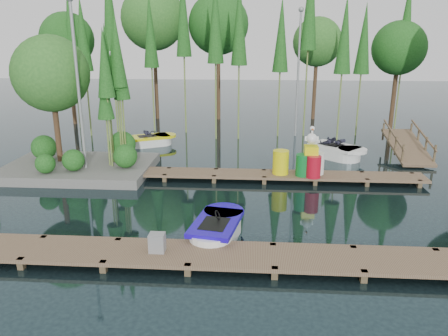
# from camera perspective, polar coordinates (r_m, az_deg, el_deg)

# --- Properties ---
(ground_plane) EXTENTS (90.00, 90.00, 0.00)m
(ground_plane) POSITION_cam_1_polar(r_m,az_deg,el_deg) (15.84, -1.94, -4.30)
(ground_plane) COLOR #1B2E33
(near_dock) EXTENTS (18.00, 1.50, 0.50)m
(near_dock) POSITION_cam_1_polar(r_m,az_deg,el_deg) (11.68, -4.29, -11.21)
(near_dock) COLOR brown
(near_dock) RESTS_ON ground
(far_dock) EXTENTS (15.00, 1.20, 0.50)m
(far_dock) POSITION_cam_1_polar(r_m,az_deg,el_deg) (18.05, 2.04, -0.83)
(far_dock) COLOR brown
(far_dock) RESTS_ON ground
(island) EXTENTS (6.20, 4.20, 6.75)m
(island) POSITION_cam_1_polar(r_m,az_deg,el_deg) (19.79, -19.65, 8.56)
(island) COLOR slate
(island) RESTS_ON ground
(tree_screen) EXTENTS (34.42, 18.53, 10.31)m
(tree_screen) POSITION_cam_1_polar(r_m,az_deg,el_deg) (25.54, -4.26, 17.75)
(tree_screen) COLOR #48311E
(tree_screen) RESTS_ON ground
(lamp_island) EXTENTS (0.30, 0.30, 7.25)m
(lamp_island) POSITION_cam_1_polar(r_m,az_deg,el_deg) (18.64, -18.65, 11.54)
(lamp_island) COLOR gray
(lamp_island) RESTS_ON ground
(lamp_rear) EXTENTS (0.30, 0.30, 7.25)m
(lamp_rear) POSITION_cam_1_polar(r_m,az_deg,el_deg) (25.84, 9.72, 13.43)
(lamp_rear) COLOR gray
(lamp_rear) RESTS_ON ground
(ramp) EXTENTS (1.50, 3.94, 1.49)m
(ramp) POSITION_cam_1_polar(r_m,az_deg,el_deg) (23.02, 22.79, 2.68)
(ramp) COLOR brown
(ramp) RESTS_ON ground
(boat_blue) EXTENTS (1.68, 2.89, 0.91)m
(boat_blue) POSITION_cam_1_polar(r_m,az_deg,el_deg) (12.94, -0.95, -8.08)
(boat_blue) COLOR white
(boat_blue) RESTS_ON ground
(boat_yellow_far) EXTENTS (2.81, 2.21, 1.28)m
(boat_yellow_far) POSITION_cam_1_polar(r_m,az_deg,el_deg) (24.03, -9.48, 3.57)
(boat_yellow_far) COLOR white
(boat_yellow_far) RESTS_ON ground
(boat_white_far) EXTENTS (3.08, 2.99, 1.40)m
(boat_white_far) POSITION_cam_1_polar(r_m,az_deg,el_deg) (21.97, 14.36, 2.12)
(boat_white_far) COLOR white
(boat_white_far) RESTS_ON ground
(utility_cabinet) EXTENTS (0.41, 0.34, 0.50)m
(utility_cabinet) POSITION_cam_1_polar(r_m,az_deg,el_deg) (11.69, -8.73, -9.61)
(utility_cabinet) COLOR gray
(utility_cabinet) RESTS_ON near_dock
(yellow_barrel) EXTENTS (0.65, 0.65, 0.98)m
(yellow_barrel) POSITION_cam_1_polar(r_m,az_deg,el_deg) (17.91, 7.41, 0.76)
(yellow_barrel) COLOR yellow
(yellow_barrel) RESTS_ON far_dock
(drum_cluster) EXTENTS (1.17, 1.07, 2.02)m
(drum_cluster) POSITION_cam_1_polar(r_m,az_deg,el_deg) (17.85, 11.32, 0.86)
(drum_cluster) COLOR #0C6D26
(drum_cluster) RESTS_ON far_dock
(seagull_post) EXTENTS (0.54, 0.29, 0.87)m
(seagull_post) POSITION_cam_1_polar(r_m,az_deg,el_deg) (18.01, 11.62, 0.97)
(seagull_post) COLOR gray
(seagull_post) RESTS_ON far_dock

